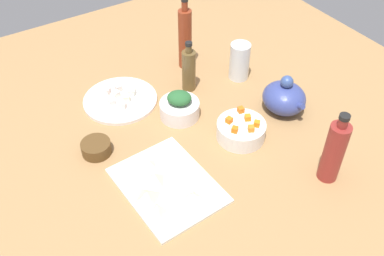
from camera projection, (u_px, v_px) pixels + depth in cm
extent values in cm
cube|color=#A47A4B|center=(192.00, 143.00, 141.11)|extent=(190.00, 190.00, 3.00)
cube|color=white|center=(167.00, 185.00, 125.70)|extent=(31.97, 25.14, 1.00)
cylinder|color=white|center=(120.00, 100.00, 153.70)|extent=(25.56, 25.56, 1.20)
cylinder|color=white|center=(180.00, 109.00, 146.64)|extent=(13.21, 13.21, 5.58)
cylinder|color=white|center=(241.00, 130.00, 139.13)|extent=(15.41, 15.41, 5.58)
cylinder|color=brown|center=(96.00, 148.00, 134.57)|extent=(9.13, 9.13, 4.05)
ellipsoid|color=#38458D|center=(284.00, 98.00, 147.45)|extent=(14.98, 14.01, 10.09)
sphere|color=#385191|center=(287.00, 82.00, 142.88)|extent=(4.19, 4.19, 4.19)
cylinder|color=#38458D|center=(298.00, 105.00, 142.66)|extent=(5.38, 2.00, 3.93)
cylinder|color=maroon|center=(185.00, 39.00, 162.33)|extent=(4.92, 4.92, 23.05)
cylinder|color=maroon|center=(185.00, 6.00, 153.27)|extent=(2.22, 2.22, 3.63)
cylinder|color=brown|center=(189.00, 71.00, 154.47)|extent=(4.84, 4.84, 15.24)
cylinder|color=brown|center=(189.00, 49.00, 148.38)|extent=(2.18, 2.18, 2.68)
cylinder|color=black|center=(189.00, 44.00, 147.06)|extent=(2.42, 2.42, 1.20)
cylinder|color=maroon|center=(334.00, 153.00, 122.26)|extent=(5.81, 5.81, 19.58)
cylinder|color=maroon|center=(343.00, 123.00, 114.67)|extent=(2.61, 2.61, 2.77)
cylinder|color=black|center=(345.00, 117.00, 113.32)|extent=(2.90, 2.90, 1.20)
cylinder|color=white|center=(240.00, 61.00, 159.95)|extent=(7.25, 7.25, 13.92)
cube|color=orange|center=(248.00, 118.00, 138.04)|extent=(2.43, 2.43, 1.80)
cube|color=orange|center=(251.00, 129.00, 134.34)|extent=(2.44, 2.44, 1.80)
cube|color=orange|center=(257.00, 124.00, 135.96)|extent=(2.54, 2.54, 1.80)
cube|color=orange|center=(241.00, 110.00, 140.79)|extent=(2.03, 2.03, 1.80)
cube|color=orange|center=(235.00, 130.00, 133.99)|extent=(2.52, 2.52, 1.80)
cube|color=orange|center=(229.00, 120.00, 137.17)|extent=(2.23, 2.23, 1.80)
ellipsoid|color=#2A6332|center=(179.00, 98.00, 143.34)|extent=(10.41, 10.58, 4.14)
cube|color=white|center=(127.00, 98.00, 151.83)|extent=(3.00, 3.00, 2.20)
cube|color=white|center=(132.00, 92.00, 154.15)|extent=(3.11, 3.11, 2.20)
cube|color=white|center=(116.00, 94.00, 153.46)|extent=(2.67, 2.67, 2.20)
cube|color=white|center=(112.00, 102.00, 150.35)|extent=(2.36, 2.36, 2.20)
cube|color=white|center=(107.00, 91.00, 154.58)|extent=(3.11, 3.11, 2.20)
cube|color=silver|center=(118.00, 88.00, 156.03)|extent=(2.21, 2.21, 2.20)
cube|color=white|center=(123.00, 105.00, 148.99)|extent=(3.11, 3.11, 2.20)
pyramid|color=beige|center=(193.00, 196.00, 120.61)|extent=(6.34, 6.31, 2.38)
pyramid|color=beige|center=(149.00, 163.00, 129.66)|extent=(5.41, 5.61, 2.33)
pyramid|color=beige|center=(158.00, 208.00, 117.29)|extent=(5.12, 4.87, 3.13)
pyramid|color=beige|center=(154.00, 177.00, 125.15)|extent=(6.38, 6.19, 3.17)
pyramid|color=beige|center=(147.00, 195.00, 120.68)|extent=(5.59, 6.00, 2.96)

